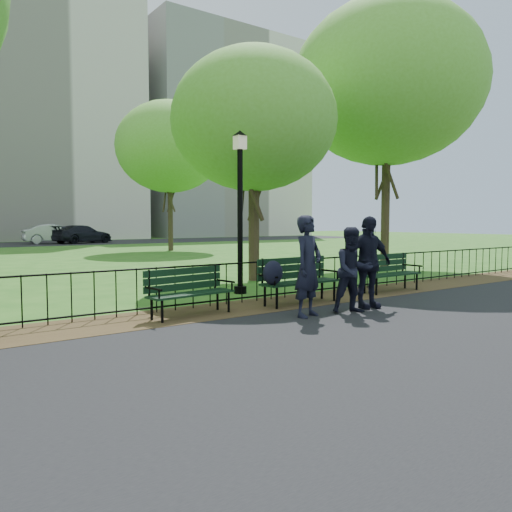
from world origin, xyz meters
TOP-DOWN VIEW (x-y plane):
  - ground at (0.00, 0.00)m, footprint 120.00×120.00m
  - dirt_strip at (0.00, 1.50)m, footprint 60.00×1.60m
  - far_street at (0.00, 35.00)m, footprint 70.00×9.00m
  - iron_fence at (0.00, 2.00)m, footprint 24.06×0.06m
  - apartment_mid at (2.00, 48.00)m, footprint 24.00×15.00m
  - apartment_east at (26.00, 48.00)m, footprint 20.00×15.00m
  - park_bench_main at (-0.45, 1.15)m, footprint 2.06×0.66m
  - park_bench_left_a at (-2.63, 1.39)m, footprint 1.78×0.74m
  - park_bench_right_a at (2.99, 1.31)m, footprint 1.82×0.58m
  - lamppost at (-0.19, 3.27)m, footprint 0.36×0.36m
  - tree_near_e at (1.68, 5.30)m, footprint 4.92×4.92m
  - tree_mid_e at (8.16, 5.71)m, footprint 7.17×7.17m
  - tree_far_e at (6.48, 20.68)m, footprint 6.43×6.43m
  - person_left at (-0.88, -0.01)m, footprint 0.79×0.63m
  - person_mid at (0.08, -0.23)m, footprint 0.90×0.68m
  - person_right at (0.73, -0.01)m, footprint 1.17×0.68m
  - sedan_silver at (3.14, 34.58)m, footprint 4.73×1.88m
  - sedan_dark at (5.20, 34.04)m, footprint 5.38×3.58m

SIDE VIEW (x-z plane):
  - ground at x=0.00m, z-range 0.00..0.00m
  - far_street at x=0.00m, z-range 0.00..0.01m
  - dirt_strip at x=0.00m, z-range 0.01..0.02m
  - iron_fence at x=0.00m, z-range 0.00..1.00m
  - park_bench_left_a at x=-2.63m, z-range 0.07..1.05m
  - park_bench_right_a at x=2.99m, z-range 0.07..1.10m
  - park_bench_main at x=-0.45m, z-range 0.13..1.22m
  - sedan_dark at x=5.20m, z-range 0.01..1.46m
  - sedan_silver at x=3.14m, z-range 0.01..1.54m
  - person_mid at x=0.08m, z-range 0.01..1.67m
  - person_right at x=0.73m, z-range 0.01..1.89m
  - person_left at x=-0.88m, z-range 0.01..1.90m
  - lamppost at x=-0.19m, z-range 0.18..4.15m
  - tree_near_e at x=1.68m, z-range 1.33..8.18m
  - tree_far_e at x=6.48m, z-range 1.74..10.70m
  - tree_mid_e at x=8.16m, z-range 1.94..11.93m
  - apartment_east at x=26.00m, z-range 0.00..24.00m
  - apartment_mid at x=2.00m, z-range 0.00..30.00m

